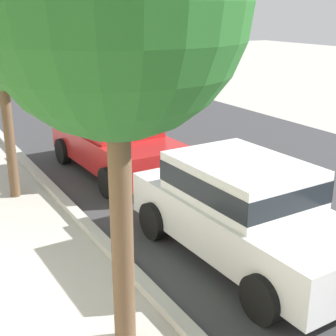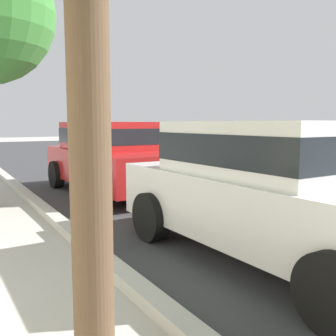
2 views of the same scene
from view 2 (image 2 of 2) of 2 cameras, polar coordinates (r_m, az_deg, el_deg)
name	(u,v)px [view 2 (image 2 of 2)]	position (r m, az deg, el deg)	size (l,w,h in m)	color
curb_stone	(131,283)	(3.70, -5.61, -16.81)	(60.00, 0.20, 0.12)	#B2AFA8
parked_car_red	(111,155)	(8.43, -8.60, 1.97)	(4.15, 2.02, 1.56)	#B21E1E
parked_car_white	(272,185)	(4.43, 15.43, -2.53)	(4.15, 2.02, 1.56)	silver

